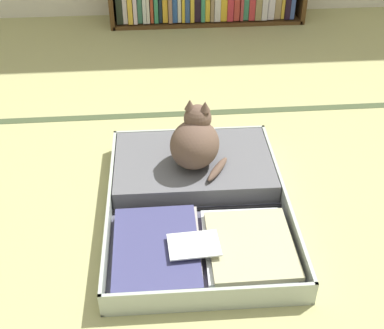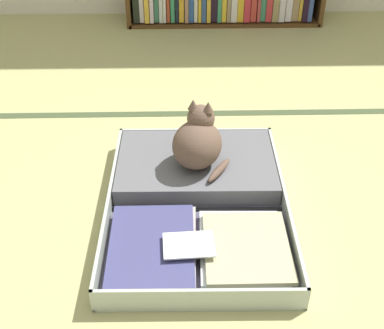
{
  "view_description": "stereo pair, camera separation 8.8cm",
  "coord_description": "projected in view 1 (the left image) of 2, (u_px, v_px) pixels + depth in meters",
  "views": [
    {
      "loc": [
        -0.24,
        -1.24,
        1.33
      ],
      "look_at": [
        -0.12,
        0.25,
        0.22
      ],
      "focal_mm": 47.36,
      "sensor_mm": 36.0,
      "label": 1
    },
    {
      "loc": [
        -0.15,
        -1.25,
        1.33
      ],
      "look_at": [
        -0.12,
        0.25,
        0.22
      ],
      "focal_mm": 47.36,
      "sensor_mm": 36.0,
      "label": 2
    }
  ],
  "objects": [
    {
      "name": "black_cat",
      "position": [
        196.0,
        141.0,
        2.01
      ],
      "size": [
        0.27,
        0.29,
        0.27
      ],
      "color": "brown",
      "rests_on": "open_suitcase"
    },
    {
      "name": "ground_plane",
      "position": [
        231.0,
        252.0,
        1.8
      ],
      "size": [
        10.0,
        10.0,
        0.0
      ],
      "primitive_type": "plane",
      "color": "tan"
    },
    {
      "name": "open_suitcase",
      "position": [
        196.0,
        195.0,
        1.99
      ],
      "size": [
        0.69,
        0.93,
        0.1
      ],
      "color": "#AFBBAD",
      "rests_on": "ground_plane"
    },
    {
      "name": "tatami_border",
      "position": [
        203.0,
        113.0,
        2.57
      ],
      "size": [
        4.8,
        0.05,
        0.0
      ],
      "color": "#3E4C2E",
      "rests_on": "ground_plane"
    }
  ]
}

